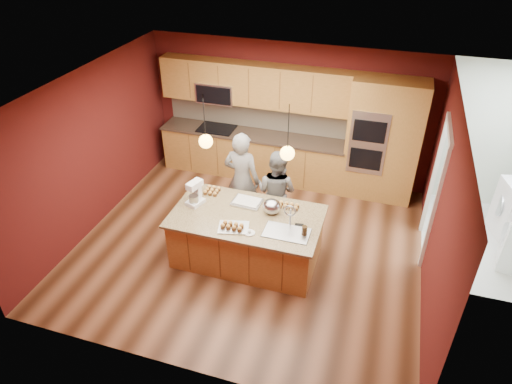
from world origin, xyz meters
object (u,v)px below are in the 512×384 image
(island, at_px, (248,237))
(person_left, at_px, (242,180))
(person_right, at_px, (276,192))
(mixing_bowl, at_px, (272,206))
(stand_mixer, at_px, (195,194))

(island, relative_size, person_left, 1.31)
(person_right, distance_m, mixing_bowl, 0.74)
(person_left, distance_m, person_right, 0.62)
(person_left, distance_m, mixing_bowl, 1.01)
(stand_mixer, bearing_deg, person_left, 76.53)
(island, bearing_deg, stand_mixer, 175.01)
(mixing_bowl, bearing_deg, person_right, 99.18)
(island, height_order, person_right, person_right)
(person_left, distance_m, stand_mixer, 0.96)
(island, xyz_separation_m, person_right, (0.21, 0.90, 0.32))
(person_left, bearing_deg, island, 118.30)
(person_right, xyz_separation_m, mixing_bowl, (0.11, -0.70, 0.20))
(island, xyz_separation_m, person_left, (-0.39, 0.90, 0.44))
(mixing_bowl, bearing_deg, stand_mixer, -174.54)
(person_left, height_order, stand_mixer, person_left)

